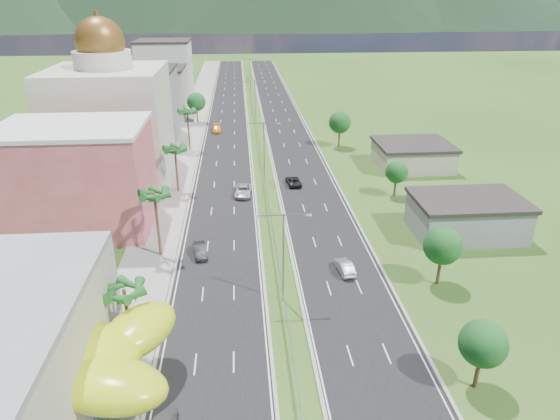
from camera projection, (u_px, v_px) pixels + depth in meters
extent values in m
plane|color=#2D5119|center=(292.00, 359.00, 48.32)|extent=(500.00, 500.00, 0.00)
cube|color=black|center=(227.00, 127.00, 129.73)|extent=(11.00, 260.00, 0.04)
cube|color=black|center=(285.00, 126.00, 130.87)|extent=(11.00, 260.00, 0.04)
cube|color=gray|center=(191.00, 127.00, 129.00)|extent=(7.00, 260.00, 0.12)
cube|color=gray|center=(259.00, 143.00, 113.66)|extent=(0.08, 216.00, 0.28)
cube|color=gray|center=(248.00, 75.00, 206.69)|extent=(0.10, 0.12, 0.70)
cylinder|color=gray|center=(283.00, 259.00, 55.20)|extent=(0.20, 0.20, 11.00)
cube|color=gray|center=(270.00, 216.00, 52.94)|extent=(2.88, 0.12, 0.12)
cube|color=gray|center=(297.00, 215.00, 53.16)|extent=(2.88, 0.12, 0.12)
cube|color=silver|center=(258.00, 217.00, 52.89)|extent=(0.60, 0.25, 0.18)
cube|color=silver|center=(309.00, 215.00, 53.30)|extent=(0.60, 0.25, 0.18)
cylinder|color=gray|center=(264.00, 151.00, 91.64)|extent=(0.20, 0.20, 11.00)
cube|color=gray|center=(256.00, 123.00, 89.38)|extent=(2.88, 0.12, 0.12)
cube|color=gray|center=(272.00, 123.00, 89.60)|extent=(2.88, 0.12, 0.12)
cube|color=silver|center=(249.00, 124.00, 89.32)|extent=(0.60, 0.25, 0.18)
cube|color=silver|center=(279.00, 123.00, 89.74)|extent=(0.60, 0.25, 0.18)
cylinder|color=gray|center=(255.00, 101.00, 132.63)|extent=(0.20, 0.20, 11.00)
cube|color=gray|center=(249.00, 81.00, 130.37)|extent=(2.88, 0.12, 0.12)
cube|color=gray|center=(260.00, 81.00, 130.59)|extent=(2.88, 0.12, 0.12)
cube|color=silver|center=(244.00, 82.00, 130.32)|extent=(0.60, 0.25, 0.18)
cube|color=silver|center=(265.00, 81.00, 130.73)|extent=(0.60, 0.25, 0.18)
cylinder|color=gray|center=(250.00, 75.00, 173.63)|extent=(0.20, 0.20, 11.00)
cube|color=gray|center=(246.00, 59.00, 171.37)|extent=(2.88, 0.12, 0.12)
cube|color=gray|center=(254.00, 59.00, 171.58)|extent=(2.88, 0.12, 0.12)
cube|color=silver|center=(242.00, 59.00, 171.31)|extent=(0.60, 0.25, 0.18)
cube|color=silver|center=(258.00, 59.00, 171.72)|extent=(0.60, 0.25, 0.18)
cylinder|color=gray|center=(24.00, 372.00, 43.88)|extent=(0.50, 0.50, 4.00)
cylinder|color=gray|center=(91.00, 410.00, 39.85)|extent=(0.50, 0.50, 4.00)
cylinder|color=gray|center=(128.00, 366.00, 44.56)|extent=(0.50, 0.50, 4.00)
cube|color=#C35150|center=(78.00, 180.00, 72.32)|extent=(20.00, 15.00, 15.00)
cube|color=beige|center=(111.00, 124.00, 92.26)|extent=(20.00, 20.00, 20.00)
cylinder|color=beige|center=(102.00, 59.00, 87.59)|extent=(10.00, 10.00, 3.00)
sphere|color=brown|center=(100.00, 42.00, 86.38)|extent=(8.40, 8.40, 8.40)
cube|color=gray|center=(141.00, 106.00, 115.92)|extent=(16.00, 15.00, 16.00)
cube|color=#B7AE97|center=(156.00, 94.00, 136.57)|extent=(16.00, 15.00, 13.00)
cube|color=silver|center=(165.00, 72.00, 156.51)|extent=(16.00, 15.00, 18.00)
cube|color=gray|center=(466.00, 218.00, 72.19)|extent=(15.00, 10.00, 5.00)
cube|color=#B7AE97|center=(412.00, 156.00, 99.79)|extent=(14.00, 12.00, 4.40)
cylinder|color=#47301C|center=(129.00, 323.00, 47.45)|extent=(0.36, 0.36, 7.50)
cylinder|color=#47301C|center=(158.00, 225.00, 65.37)|extent=(0.36, 0.36, 9.00)
cylinder|color=#47301C|center=(177.00, 170.00, 86.52)|extent=(0.36, 0.36, 8.00)
cylinder|color=#47301C|center=(189.00, 131.00, 109.13)|extent=(0.36, 0.36, 8.80)
cylinder|color=#47301C|center=(197.00, 114.00, 132.70)|extent=(0.40, 0.40, 4.90)
sphere|color=#1C5A20|center=(196.00, 102.00, 131.42)|extent=(4.90, 4.90, 4.90)
cylinder|color=#47301C|center=(478.00, 368.00, 44.12)|extent=(0.40, 0.40, 4.20)
sphere|color=#1C5A20|center=(483.00, 344.00, 43.03)|extent=(4.20, 4.20, 4.20)
cylinder|color=#47301C|center=(439.00, 267.00, 59.76)|extent=(0.40, 0.40, 4.55)
sphere|color=#1C5A20|center=(443.00, 246.00, 58.58)|extent=(4.55, 4.55, 4.55)
cylinder|color=#47301C|center=(395.00, 186.00, 85.64)|extent=(0.40, 0.40, 3.85)
sphere|color=#1C5A20|center=(397.00, 172.00, 84.63)|extent=(3.85, 3.85, 3.85)
cylinder|color=#47301C|center=(339.00, 136.00, 112.45)|extent=(0.40, 0.40, 4.90)
sphere|color=#1C5A20|center=(340.00, 122.00, 111.18)|extent=(4.90, 4.90, 4.90)
imported|color=black|center=(200.00, 250.00, 66.78)|extent=(2.31, 4.75, 1.50)
imported|color=#B2B5BA|center=(243.00, 191.00, 86.34)|extent=(3.10, 6.01, 1.62)
imported|color=orange|center=(217.00, 129.00, 124.88)|extent=(2.36, 5.41, 1.55)
imported|color=#9DA0A4|center=(345.00, 267.00, 62.81)|extent=(2.11, 4.71, 1.50)
imported|color=black|center=(294.00, 181.00, 91.01)|extent=(2.80, 5.28, 1.41)
imported|color=black|center=(177.00, 414.00, 41.32)|extent=(0.69, 1.71, 1.07)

